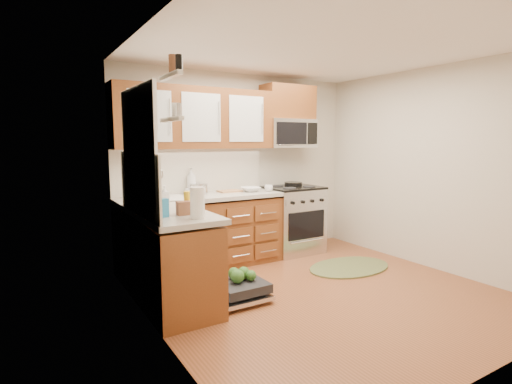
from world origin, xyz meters
TOP-DOWN VIEW (x-y plane):
  - floor at (0.00, 0.00)m, footprint 3.50×3.50m
  - ceiling at (0.00, 0.00)m, footprint 3.50×3.50m
  - wall_back at (0.00, 1.75)m, footprint 3.50×0.04m
  - wall_front at (0.00, -1.75)m, footprint 3.50×0.04m
  - wall_left at (-1.75, 0.00)m, footprint 0.04×3.50m
  - wall_right at (1.75, 0.00)m, footprint 0.04×3.50m
  - base_cabinet_back at (-0.73, 1.45)m, footprint 2.05×0.60m
  - base_cabinet_left at (-1.45, 0.52)m, footprint 0.60×1.25m
  - countertop_back at (-0.72, 1.44)m, footprint 2.07×0.64m
  - countertop_left at (-1.44, 0.53)m, footprint 0.64×1.27m
  - backsplash_back at (-0.73, 1.74)m, footprint 2.05×0.02m
  - backsplash_left at (-1.74, 0.52)m, footprint 0.02×1.25m
  - upper_cabinets at (-0.73, 1.57)m, footprint 2.05×0.35m
  - cabinet_over_mw at (0.68, 1.57)m, footprint 0.76×0.35m
  - range at (0.68, 1.43)m, footprint 0.76×0.64m
  - microwave at (0.68, 1.55)m, footprint 0.76×0.38m
  - sink at (-1.25, 1.42)m, footprint 0.62×0.50m
  - dishwasher at (-0.86, 0.30)m, footprint 0.70×0.60m
  - window at (-1.74, 0.50)m, footprint 0.03×1.05m
  - window_blind at (-1.71, 0.50)m, footprint 0.02×0.96m
  - shelf_upper at (-1.72, -0.35)m, footprint 0.04×0.40m
  - shelf_lower at (-1.72, -0.35)m, footprint 0.04×0.40m
  - rug at (0.85, 0.45)m, footprint 1.30×1.03m
  - skillet at (0.77, 1.54)m, footprint 0.27×0.27m
  - stock_pot at (-0.69, 1.59)m, footprint 0.26×0.26m
  - cutting_board at (-0.27, 1.55)m, footprint 0.30×0.20m
  - canister at (-0.73, 1.47)m, footprint 0.10×0.10m
  - paper_towel_roll at (-1.35, 0.09)m, footprint 0.16×0.16m
  - mustard_bottle at (-1.33, 0.38)m, footprint 0.08×0.08m
  - red_bottle at (-1.62, 0.48)m, footprint 0.08×0.08m
  - wooden_box at (-1.39, 0.30)m, footprint 0.13×0.09m
  - blue_carton at (-1.60, 0.29)m, footprint 0.12×0.09m
  - bowl_a at (-0.02, 1.43)m, footprint 0.25×0.25m
  - bowl_b at (-0.78, 1.52)m, footprint 0.32×0.32m
  - cup at (0.20, 1.33)m, footprint 0.15×0.15m
  - soap_bottle_a at (-0.76, 1.68)m, footprint 0.14×0.14m
  - soap_bottle_b at (-1.32, 1.05)m, footprint 0.10×0.10m
  - soap_bottle_c at (-1.55, 0.74)m, footprint 0.17×0.17m

SIDE VIEW (x-z plane):
  - floor at x=0.00m, z-range 0.00..0.00m
  - rug at x=0.85m, z-range 0.00..0.02m
  - dishwasher at x=-0.86m, z-range 0.00..0.20m
  - base_cabinet_back at x=-0.73m, z-range 0.00..0.85m
  - base_cabinet_left at x=-1.45m, z-range 0.00..0.85m
  - range at x=0.68m, z-range 0.00..0.95m
  - sink at x=-1.25m, z-range 0.67..0.93m
  - countertop_back at x=-0.72m, z-range 0.88..0.93m
  - countertop_left at x=-1.44m, z-range 0.88..0.93m
  - cutting_board at x=-0.27m, z-range 0.93..0.95m
  - bowl_a at x=-0.02m, z-range 0.93..0.99m
  - bowl_b at x=-0.78m, z-range 0.93..1.00m
  - cup at x=0.20m, z-range 0.93..1.01m
  - skillet at x=0.77m, z-range 0.95..1.00m
  - wooden_box at x=-1.39m, z-range 0.93..1.05m
  - stock_pot at x=-0.69m, z-range 0.93..1.06m
  - canister at x=-0.73m, z-range 0.93..1.07m
  - blue_carton at x=-1.60m, z-range 0.93..1.09m
  - soap_bottle_c at x=-1.55m, z-range 0.93..1.10m
  - soap_bottle_b at x=-1.32m, z-range 0.93..1.12m
  - mustard_bottle at x=-1.33m, z-range 0.93..1.13m
  - red_bottle at x=-1.62m, z-range 0.93..1.17m
  - paper_towel_roll at x=-1.35m, z-range 0.93..1.20m
  - soap_bottle_a at x=-0.76m, z-range 0.93..1.26m
  - backsplash_back at x=-0.73m, z-range 0.93..1.49m
  - backsplash_left at x=-1.74m, z-range 0.93..1.49m
  - wall_back at x=0.00m, z-range 0.00..2.50m
  - wall_front at x=0.00m, z-range 0.00..2.50m
  - wall_left at x=-1.75m, z-range 0.00..2.50m
  - wall_right at x=1.75m, z-range 0.00..2.50m
  - window at x=-1.74m, z-range 1.02..2.08m
  - microwave at x=0.68m, z-range 1.50..1.90m
  - shelf_lower at x=-1.72m, z-range 1.74..1.76m
  - upper_cabinets at x=-0.73m, z-range 1.50..2.25m
  - window_blind at x=-1.71m, z-range 1.68..2.08m
  - shelf_upper at x=-1.72m, z-range 2.03..2.06m
  - cabinet_over_mw at x=0.68m, z-range 1.90..2.37m
  - ceiling at x=0.00m, z-range 2.50..2.50m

